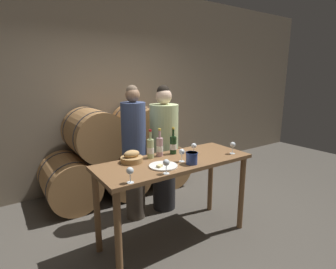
{
  "coord_description": "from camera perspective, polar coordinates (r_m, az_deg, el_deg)",
  "views": [
    {
      "loc": [
        -1.54,
        -2.14,
        1.8
      ],
      "look_at": [
        0.0,
        0.13,
        1.18
      ],
      "focal_mm": 28.0,
      "sensor_mm": 36.0,
      "label": 1
    }
  ],
  "objects": [
    {
      "name": "ground_plane",
      "position": [
        3.19,
        1.41,
        -21.6
      ],
      "size": [
        10.0,
        10.0,
        0.0
      ],
      "primitive_type": "plane",
      "color": "#4C473F"
    },
    {
      "name": "wine_bottle_red",
      "position": [
        2.96,
        1.13,
        -2.27
      ],
      "size": [
        0.08,
        0.08,
        0.31
      ],
      "color": "#193819",
      "rests_on": "tasting_table"
    },
    {
      "name": "tasting_table",
      "position": [
        2.82,
        1.49,
        -8.17
      ],
      "size": [
        1.68,
        0.65,
        0.93
      ],
      "color": "brown",
      "rests_on": "ground_plane"
    },
    {
      "name": "wine_glass_right",
      "position": [
        2.92,
        5.65,
        -2.6
      ],
      "size": [
        0.06,
        0.06,
        0.14
      ],
      "color": "white",
      "rests_on": "tasting_table"
    },
    {
      "name": "person_right",
      "position": [
        3.49,
        -0.89,
        -3.1
      ],
      "size": [
        0.38,
        0.38,
        1.68
      ],
      "color": "#232326",
      "rests_on": "ground_plane"
    },
    {
      "name": "wine_glass_left",
      "position": [
        2.36,
        -0.39,
        -6.28
      ],
      "size": [
        0.06,
        0.06,
        0.14
      ],
      "color": "white",
      "rests_on": "tasting_table"
    },
    {
      "name": "wine_glass_center",
      "position": [
        2.69,
        3.01,
        -3.91
      ],
      "size": [
        0.06,
        0.06,
        0.14
      ],
      "color": "white",
      "rests_on": "tasting_table"
    },
    {
      "name": "wine_glass_far_left",
      "position": [
        2.19,
        -8.27,
        -7.97
      ],
      "size": [
        0.06,
        0.06,
        0.14
      ],
      "color": "white",
      "rests_on": "tasting_table"
    },
    {
      "name": "stone_wall_back",
      "position": [
        4.43,
        -13.98,
        9.78
      ],
      "size": [
        10.0,
        0.12,
        3.2
      ],
      "color": "gray",
      "rests_on": "ground_plane"
    },
    {
      "name": "wine_bottle_rose",
      "position": [
        2.88,
        -1.82,
        -2.68
      ],
      "size": [
        0.08,
        0.08,
        0.31
      ],
      "color": "#BC8E93",
      "rests_on": "tasting_table"
    },
    {
      "name": "wine_glass_far_right",
      "position": [
        3.05,
        13.93,
        -2.28
      ],
      "size": [
        0.06,
        0.06,
        0.14
      ],
      "color": "white",
      "rests_on": "tasting_table"
    },
    {
      "name": "blue_crock",
      "position": [
        2.64,
        5.18,
        -5.03
      ],
      "size": [
        0.12,
        0.12,
        0.12
      ],
      "color": "navy",
      "rests_on": "tasting_table"
    },
    {
      "name": "bread_basket",
      "position": [
        2.71,
        -7.9,
        -5.04
      ],
      "size": [
        0.23,
        0.23,
        0.13
      ],
      "color": "#A87F4C",
      "rests_on": "tasting_table"
    },
    {
      "name": "wine_bottle_white",
      "position": [
        2.81,
        -3.84,
        -3.04
      ],
      "size": [
        0.08,
        0.08,
        0.31
      ],
      "color": "#ADBC7F",
      "rests_on": "tasting_table"
    },
    {
      "name": "person_left",
      "position": [
        3.27,
        -7.35,
        -3.88
      ],
      "size": [
        0.3,
        0.3,
        1.69
      ],
      "color": "#4C4238",
      "rests_on": "ground_plane"
    },
    {
      "name": "barrel_stack",
      "position": [
        4.1,
        -10.58,
        -4.43
      ],
      "size": [
        2.23,
        0.85,
        1.35
      ],
      "color": "#9E7042",
      "rests_on": "ground_plane"
    },
    {
      "name": "cheese_plate",
      "position": [
        2.57,
        -1.03,
        -6.82
      ],
      "size": [
        0.28,
        0.28,
        0.04
      ],
      "color": "white",
      "rests_on": "tasting_table"
    }
  ]
}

